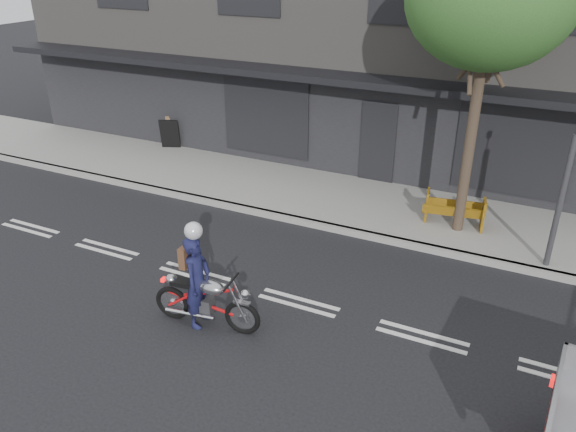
# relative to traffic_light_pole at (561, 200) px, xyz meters

# --- Properties ---
(ground) EXTENTS (80.00, 80.00, 0.00)m
(ground) POSITION_rel_traffic_light_pole_xyz_m (-4.20, -3.35, -1.65)
(ground) COLOR black
(ground) RESTS_ON ground
(sidewalk) EXTENTS (32.00, 3.20, 0.15)m
(sidewalk) POSITION_rel_traffic_light_pole_xyz_m (-4.20, 1.35, -1.58)
(sidewalk) COLOR gray
(sidewalk) RESTS_ON ground
(kerb) EXTENTS (32.00, 0.20, 0.15)m
(kerb) POSITION_rel_traffic_light_pole_xyz_m (-4.20, -0.25, -1.58)
(kerb) COLOR gray
(kerb) RESTS_ON ground
(building_main) EXTENTS (26.00, 10.00, 8.00)m
(building_main) POSITION_rel_traffic_light_pole_xyz_m (-4.20, 7.95, 2.35)
(building_main) COLOR slate
(building_main) RESTS_ON ground
(traffic_light_pole) EXTENTS (0.12, 0.12, 3.50)m
(traffic_light_pole) POSITION_rel_traffic_light_pole_xyz_m (0.00, 0.00, 0.00)
(traffic_light_pole) COLOR #2D2D30
(traffic_light_pole) RESTS_ON ground
(motorcycle) EXTENTS (2.07, 0.60, 1.06)m
(motorcycle) POSITION_rel_traffic_light_pole_xyz_m (-5.40, -4.70, -1.10)
(motorcycle) COLOR black
(motorcycle) RESTS_ON ground
(rider) EXTENTS (0.49, 0.68, 1.75)m
(rider) POSITION_rel_traffic_light_pole_xyz_m (-5.55, -4.70, -0.78)
(rider) COLOR #15173C
(rider) RESTS_ON ground
(construction_barrier) EXTENTS (1.48, 0.80, 0.79)m
(construction_barrier) POSITION_rel_traffic_light_pole_xyz_m (-2.15, 0.85, -1.11)
(construction_barrier) COLOR orange
(construction_barrier) RESTS_ON sidewalk
(sandwich_board) EXTENTS (0.73, 0.63, 0.98)m
(sandwich_board) POSITION_rel_traffic_light_pole_xyz_m (-11.63, 2.65, -1.01)
(sandwich_board) COLOR black
(sandwich_board) RESTS_ON sidewalk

